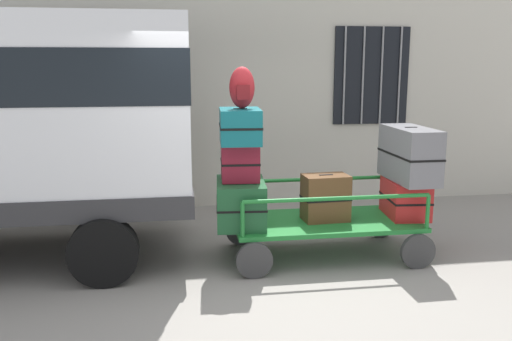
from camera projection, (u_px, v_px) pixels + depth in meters
The scene contains 11 objects.
ground_plane at pixel (260, 269), 5.94m from camera, with size 40.00×40.00×0.00m, color gray.
building_wall at pixel (230, 43), 8.25m from camera, with size 12.00×0.38×5.00m.
luggage_cart at pixel (324, 226), 6.27m from camera, with size 2.18×1.14×0.44m.
cart_railing at pixel (325, 192), 6.19m from camera, with size 2.07×1.00×0.39m.
suitcase_left_bottom at pixel (241, 203), 6.05m from camera, with size 0.60×0.83×0.50m.
suitcase_left_middle at pixel (240, 162), 6.00m from camera, with size 0.45×0.47×0.41m.
suitcase_left_top at pixel (240, 126), 5.88m from camera, with size 0.48×0.63×0.38m.
suitcase_midleft_bottom at pixel (325, 198), 6.20m from camera, with size 0.54×0.37×0.53m.
suitcase_center_bottom at pixel (405, 198), 6.38m from camera, with size 0.50×0.70×0.44m.
suitcase_center_middle at pixel (410, 154), 6.23m from camera, with size 0.41×0.93×0.62m.
backpack at pixel (242, 88), 5.78m from camera, with size 0.27×0.22×0.44m.
Camera 1 is at (-0.91, -5.54, 2.22)m, focal length 38.25 mm.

